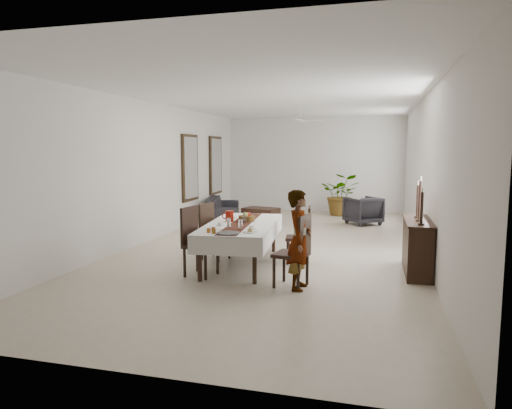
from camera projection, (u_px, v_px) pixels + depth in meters
name	position (u px, v px, depth m)	size (l,w,h in m)	color
floor	(277.00, 246.00, 10.04)	(6.00, 12.00, 0.00)	beige
ceiling	(278.00, 98.00, 9.65)	(6.00, 12.00, 0.02)	white
wall_back	(314.00, 164.00, 15.61)	(6.00, 0.02, 3.20)	silver
wall_front	(138.00, 206.00, 4.08)	(6.00, 0.02, 3.20)	silver
wall_left	(151.00, 171.00, 10.60)	(0.02, 12.00, 3.20)	silver
wall_right	(424.00, 175.00, 9.09)	(0.02, 12.00, 3.20)	silver
dining_table_top	(241.00, 225.00, 8.31)	(1.02, 2.44, 0.05)	black
table_leg_fl	(200.00, 260.00, 7.29)	(0.07, 0.07, 0.71)	black
table_leg_fr	(255.00, 262.00, 7.14)	(0.07, 0.07, 0.71)	black
table_leg_bl	(231.00, 234.00, 9.56)	(0.07, 0.07, 0.71)	black
table_leg_br	(274.00, 235.00, 9.41)	(0.07, 0.07, 0.71)	black
tablecloth_top	(241.00, 224.00, 8.30)	(1.20, 2.62, 0.01)	white
tablecloth_drape_left	(210.00, 230.00, 8.42)	(0.01, 2.62, 0.30)	white
tablecloth_drape_right	(274.00, 232.00, 8.22)	(0.01, 2.62, 0.30)	white
tablecloth_drape_near	(225.00, 246.00, 7.04)	(1.20, 0.01, 0.30)	silver
tablecloth_drape_far	(254.00, 221.00, 9.60)	(1.20, 0.01, 0.30)	silver
table_runner	(241.00, 223.00, 8.30)	(0.36, 2.54, 0.00)	#552518
red_pitcher	(230.00, 216.00, 8.48)	(0.15, 0.15, 0.20)	maroon
pitcher_handle	(225.00, 216.00, 8.49)	(0.12, 0.12, 0.02)	maroon
wine_glass_near	(241.00, 225.00, 7.62)	(0.07, 0.07, 0.17)	white
wine_glass_mid	(229.00, 223.00, 7.76)	(0.07, 0.07, 0.17)	white
wine_glass_far	(245.00, 218.00, 8.33)	(0.07, 0.07, 0.17)	silver
teacup_right	(252.00, 228.00, 7.65)	(0.09, 0.09, 0.06)	silver
saucer_right	(252.00, 229.00, 7.65)	(0.15, 0.15, 0.01)	silver
teacup_left	(220.00, 224.00, 8.00)	(0.09, 0.09, 0.06)	white
saucer_left	(220.00, 226.00, 8.00)	(0.15, 0.15, 0.01)	white
plate_near_right	(250.00, 232.00, 7.35)	(0.24, 0.24, 0.02)	white
bread_near_right	(250.00, 230.00, 7.35)	(0.09, 0.09, 0.09)	tan
plate_near_left	(214.00, 229.00, 7.61)	(0.24, 0.24, 0.02)	white
plate_far_left	(231.00, 218.00, 8.90)	(0.24, 0.24, 0.02)	silver
serving_tray	(228.00, 233.00, 7.26)	(0.37, 0.37, 0.02)	#3B3B3F
jam_jar_a	(214.00, 231.00, 7.26)	(0.06, 0.06, 0.08)	brown
jam_jar_b	(209.00, 230.00, 7.34)	(0.06, 0.06, 0.08)	#9A5116
jam_jar_c	(213.00, 229.00, 7.43)	(0.06, 0.06, 0.08)	brown
fruit_basket	(247.00, 218.00, 8.54)	(0.30, 0.30, 0.10)	brown
fruit_red	(248.00, 214.00, 8.54)	(0.09, 0.09, 0.09)	#A31010
fruit_green	(245.00, 214.00, 8.56)	(0.08, 0.08, 0.08)	#437122
fruit_yellow	(246.00, 215.00, 8.48)	(0.09, 0.09, 0.09)	gold
chair_right_near_seat	(291.00, 255.00, 7.00)	(0.48, 0.48, 0.05)	black
chair_right_near_leg_fl	(298.00, 276.00, 6.77)	(0.05, 0.05, 0.47)	black
chair_right_near_leg_fr	(307.00, 270.00, 7.12)	(0.05, 0.05, 0.47)	black
chair_right_near_leg_bl	(274.00, 273.00, 6.94)	(0.05, 0.05, 0.47)	black
chair_right_near_leg_br	(284.00, 267.00, 7.29)	(0.05, 0.05, 0.47)	black
chair_right_near_back	(305.00, 235.00, 6.86)	(0.48, 0.04, 0.61)	black
chair_right_far_seat	(298.00, 238.00, 8.49)	(0.45, 0.45, 0.05)	black
chair_right_far_leg_fl	(308.00, 253.00, 8.32)	(0.04, 0.04, 0.44)	black
chair_right_far_leg_fr	(308.00, 249.00, 8.68)	(0.04, 0.04, 0.44)	black
chair_right_far_leg_bl	(288.00, 253.00, 8.36)	(0.04, 0.04, 0.44)	black
chair_right_far_leg_br	(289.00, 249.00, 8.72)	(0.04, 0.04, 0.44)	black
chair_right_far_back	(309.00, 222.00, 8.43)	(0.45, 0.04, 0.57)	black
chair_left_near_seat	(201.00, 246.00, 7.61)	(0.49, 0.49, 0.06)	black
chair_left_near_leg_fl	(197.00, 258.00, 7.90)	(0.05, 0.05, 0.48)	black
chair_left_near_leg_fr	(185.00, 263.00, 7.54)	(0.05, 0.05, 0.48)	black
chair_left_near_leg_bl	(218.00, 260.00, 7.74)	(0.05, 0.05, 0.48)	black
chair_left_near_leg_br	(206.00, 265.00, 7.38)	(0.05, 0.05, 0.48)	black
chair_left_near_back	(189.00, 225.00, 7.66)	(0.49, 0.04, 0.62)	black
chair_left_far_seat	(216.00, 235.00, 8.75)	(0.46, 0.46, 0.05)	black
chair_left_far_leg_fl	(213.00, 245.00, 9.04)	(0.05, 0.05, 0.45)	black
chair_left_far_leg_fr	(202.00, 248.00, 8.72)	(0.05, 0.05, 0.45)	black
chair_left_far_leg_bl	(229.00, 247.00, 8.85)	(0.05, 0.05, 0.45)	black
chair_left_far_leg_br	(218.00, 251.00, 8.53)	(0.05, 0.05, 0.45)	black
chair_left_far_back	(207.00, 218.00, 8.82)	(0.46, 0.04, 0.58)	black
woman	(299.00, 240.00, 6.85)	(0.55, 0.36, 1.51)	gray
sideboard_body	(417.00, 247.00, 7.79)	(0.40, 1.48, 0.89)	black
sideboard_top	(418.00, 221.00, 7.74)	(0.43, 1.54, 0.03)	black
candlestick_near_base	(421.00, 224.00, 7.21)	(0.10, 0.10, 0.03)	black
candlestick_near_shaft	(422.00, 208.00, 7.18)	(0.05, 0.05, 0.49)	black
candlestick_near_candle	(423.00, 190.00, 7.15)	(0.04, 0.04, 0.08)	beige
candlestick_mid_base	(419.00, 220.00, 7.59)	(0.10, 0.10, 0.03)	black
candlestick_mid_shaft	(420.00, 200.00, 7.55)	(0.05, 0.05, 0.64)	black
candlestick_mid_candle	(421.00, 179.00, 7.51)	(0.04, 0.04, 0.08)	beige
candlestick_far_base	(417.00, 217.00, 7.97)	(0.10, 0.10, 0.03)	black
candlestick_far_shaft	(418.00, 201.00, 7.94)	(0.05, 0.05, 0.54)	black
candlestick_far_candle	(418.00, 183.00, 7.90)	(0.04, 0.04, 0.08)	white
sofa	(223.00, 208.00, 13.89)	(2.26, 0.88, 0.66)	#242227
armchair	(363.00, 210.00, 12.88)	(0.84, 0.87, 0.79)	#272529
coffee_table	(261.00, 215.00, 13.21)	(0.96, 0.64, 0.43)	black
potted_plant	(341.00, 194.00, 14.64)	(1.22, 1.05, 1.35)	#2D5321
mirror_frame_near	(190.00, 168.00, 12.70)	(0.06, 1.05, 1.85)	black
mirror_glass_near	(191.00, 168.00, 12.70)	(0.01, 0.90, 1.70)	white
mirror_frame_far	(216.00, 165.00, 14.72)	(0.06, 1.05, 1.85)	black
mirror_glass_far	(217.00, 165.00, 14.71)	(0.01, 0.90, 1.70)	silver
fan_rod	(300.00, 113.00, 12.55)	(0.04, 0.04, 0.20)	white
fan_hub	(300.00, 121.00, 12.57)	(0.16, 0.16, 0.08)	silver
fan_blade_n	(302.00, 121.00, 12.91)	(0.10, 0.55, 0.01)	white
fan_blade_s	(298.00, 120.00, 12.23)	(0.10, 0.55, 0.01)	white
fan_blade_e	(313.00, 120.00, 12.48)	(0.55, 0.10, 0.01)	white
fan_blade_w	(288.00, 121.00, 12.66)	(0.55, 0.10, 0.01)	silver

